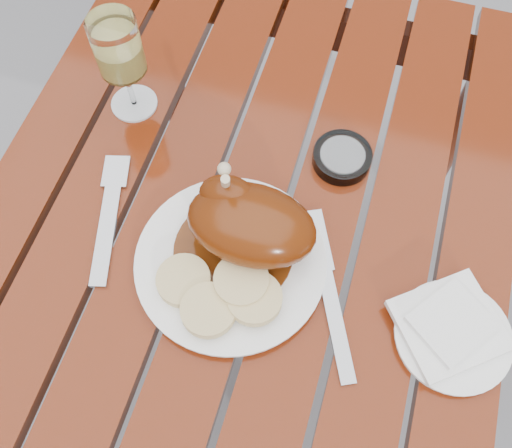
% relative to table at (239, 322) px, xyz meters
% --- Properties ---
extents(ground, '(60.00, 60.00, 0.00)m').
position_rel_table_xyz_m(ground, '(0.00, 0.00, -0.38)').
color(ground, slate).
rests_on(ground, ground).
extents(table, '(0.80, 1.20, 0.75)m').
position_rel_table_xyz_m(table, '(0.00, 0.00, 0.00)').
color(table, maroon).
rests_on(table, ground).
extents(dinner_plate, '(0.36, 0.36, 0.02)m').
position_rel_table_xyz_m(dinner_plate, '(0.01, -0.03, 0.38)').
color(dinner_plate, white).
rests_on(dinner_plate, table).
extents(roast_duck, '(0.20, 0.17, 0.13)m').
position_rel_table_xyz_m(roast_duck, '(0.02, 0.01, 0.44)').
color(roast_duck, '#4E2109').
rests_on(roast_duck, dinner_plate).
extents(bread_dumplings, '(0.18, 0.13, 0.03)m').
position_rel_table_xyz_m(bread_dumplings, '(0.01, -0.08, 0.41)').
color(bread_dumplings, '#D4B781').
rests_on(bread_dumplings, dinner_plate).
extents(wine_glass, '(0.10, 0.10, 0.18)m').
position_rel_table_xyz_m(wine_glass, '(-0.24, 0.20, 0.47)').
color(wine_glass, '#D0C55E').
rests_on(wine_glass, table).
extents(side_plate, '(0.21, 0.21, 0.01)m').
position_rel_table_xyz_m(side_plate, '(0.33, -0.04, 0.38)').
color(side_plate, white).
rests_on(side_plate, table).
extents(napkin, '(0.18, 0.18, 0.01)m').
position_rel_table_xyz_m(napkin, '(0.32, -0.03, 0.39)').
color(napkin, white).
rests_on(napkin, side_plate).
extents(ashtray, '(0.12, 0.12, 0.02)m').
position_rel_table_xyz_m(ashtray, '(0.12, 0.19, 0.39)').
color(ashtray, '#B2B7BC').
rests_on(ashtray, table).
extents(fork, '(0.08, 0.20, 0.01)m').
position_rel_table_xyz_m(fork, '(-0.19, -0.02, 0.38)').
color(fork, gray).
rests_on(fork, table).
extents(knife, '(0.11, 0.21, 0.01)m').
position_rel_table_xyz_m(knife, '(0.16, -0.05, 0.38)').
color(knife, gray).
rests_on(knife, table).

